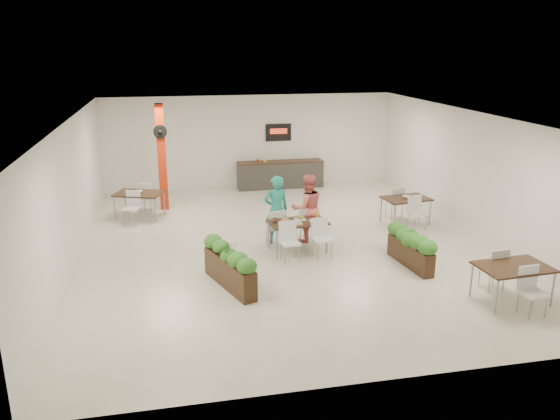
% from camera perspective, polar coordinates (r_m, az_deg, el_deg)
% --- Properties ---
extents(ground, '(12.00, 12.00, 0.00)m').
position_cam_1_polar(ground, '(13.81, 0.69, -3.60)').
color(ground, beige).
rests_on(ground, ground).
extents(room_shell, '(10.10, 12.10, 3.22)m').
position_cam_1_polar(room_shell, '(13.24, 0.72, 4.56)').
color(room_shell, white).
rests_on(room_shell, ground).
extents(red_column, '(0.40, 0.41, 3.20)m').
position_cam_1_polar(red_column, '(16.74, -12.25, 5.52)').
color(red_column, '#B7290C').
rests_on(red_column, ground).
extents(service_counter, '(3.00, 0.64, 2.20)m').
position_cam_1_polar(service_counter, '(19.17, 0.01, 3.81)').
color(service_counter, '#302E2B').
rests_on(service_counter, ground).
extents(main_table, '(1.48, 1.74, 0.92)m').
position_cam_1_polar(main_table, '(13.20, 1.83, -1.68)').
color(main_table, black).
rests_on(main_table, ground).
extents(diner_man, '(0.68, 0.48, 1.75)m').
position_cam_1_polar(diner_man, '(13.65, -0.40, 0.03)').
color(diner_man, teal).
rests_on(diner_man, ground).
extents(diner_woman, '(0.91, 0.75, 1.74)m').
position_cam_1_polar(diner_woman, '(13.83, 2.86, 0.21)').
color(diner_woman, '#F06F6A').
rests_on(diner_woman, ground).
extents(planter_left, '(0.92, 1.86, 1.02)m').
position_cam_1_polar(planter_left, '(11.34, -5.31, -5.61)').
color(planter_left, black).
rests_on(planter_left, ground).
extents(planter_right, '(0.55, 1.70, 0.88)m').
position_cam_1_polar(planter_right, '(12.70, 13.50, -3.66)').
color(planter_right, black).
rests_on(planter_right, ground).
extents(side_table_a, '(1.54, 1.67, 0.92)m').
position_cam_1_polar(side_table_a, '(16.26, -14.50, 1.39)').
color(side_table_a, black).
rests_on(side_table_a, ground).
extents(side_table_b, '(1.36, 1.66, 0.92)m').
position_cam_1_polar(side_table_b, '(15.61, 13.02, 0.84)').
color(side_table_b, black).
rests_on(side_table_b, ground).
extents(side_table_c, '(1.42, 1.64, 0.92)m').
position_cam_1_polar(side_table_c, '(11.53, 23.17, -5.91)').
color(side_table_c, black).
rests_on(side_table_c, ground).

